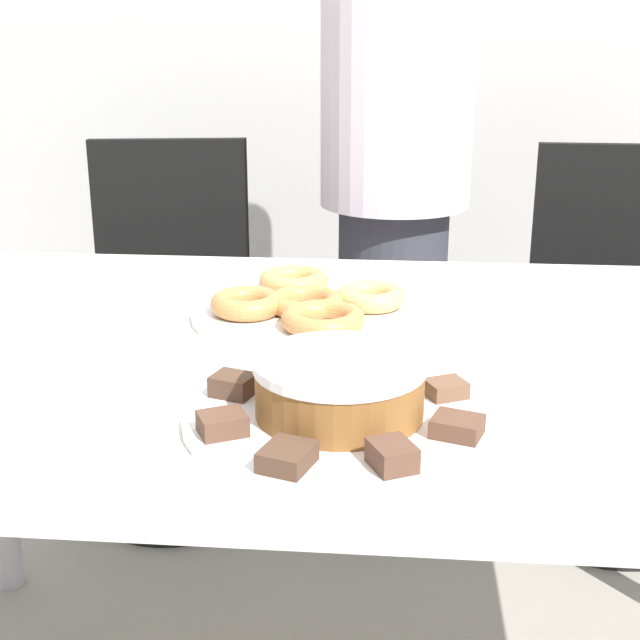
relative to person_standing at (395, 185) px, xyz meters
The scene contains 20 objects.
table 0.87m from the person_standing, 96.56° to the right, with size 1.58×0.96×0.74m.
person_standing is the anchor object (origin of this frame).
office_chair_left 0.68m from the person_standing, behind, with size 0.50×0.50×0.91m.
office_chair_right 0.67m from the person_standing, ahead, with size 0.44×0.44×0.91m.
plate_cake 1.11m from the person_standing, 92.73° to the right, with size 0.36×0.36×0.01m.
plate_donuts 0.74m from the person_standing, 100.29° to the right, with size 0.36×0.36×0.01m.
frosted_cake 1.11m from the person_standing, 92.73° to the right, with size 0.20×0.20×0.07m.
lamington_0 0.97m from the person_standing, 90.49° to the right, with size 0.07×0.07×0.02m.
lamington_1 0.99m from the person_standing, 96.70° to the right, with size 0.07×0.07×0.02m.
lamington_2 1.08m from the person_standing, 99.92° to the right, with size 0.06×0.06×0.03m.
lamington_3 1.18m from the person_standing, 98.67° to the right, with size 0.06×0.06×0.02m.
lamington_4 1.24m from the person_standing, 94.49° to the right, with size 0.06×0.07×0.02m.
lamington_5 1.23m from the person_standing, 89.55° to the right, with size 0.06×0.06×0.03m.
lamington_6 1.15m from the person_standing, 86.02° to the right, with size 0.06×0.06×0.02m.
lamington_7 1.05m from the person_standing, 86.02° to the right, with size 0.06×0.06×0.02m.
donut_0 0.74m from the person_standing, 100.29° to the right, with size 0.12×0.12×0.03m.
donut_1 0.78m from the person_standing, 106.51° to the right, with size 0.11×0.11×0.03m.
donut_2 0.81m from the person_standing, 97.01° to the right, with size 0.13×0.13×0.03m.
donut_3 0.69m from the person_standing, 92.53° to the right, with size 0.11×0.11×0.03m.
donut_4 0.64m from the person_standing, 104.78° to the right, with size 0.12×0.12×0.03m.
Camera 1 is at (0.11, -1.20, 1.19)m, focal length 50.00 mm.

